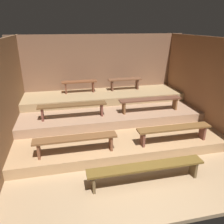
{
  "coord_description": "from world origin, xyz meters",
  "views": [
    {
      "loc": [
        -1.31,
        -2.72,
        2.87
      ],
      "look_at": [
        -0.03,
        2.98,
        0.57
      ],
      "focal_mm": 35.86,
      "sensor_mm": 36.0,
      "label": 1
    }
  ],
  "objects": [
    {
      "name": "bench_lower_left",
      "position": [
        -1.15,
        1.57,
        0.56
      ],
      "size": [
        1.78,
        0.28,
        0.39
      ],
      "color": "brown",
      "rests_on": "platform_lower"
    },
    {
      "name": "wall_left",
      "position": [
        -2.62,
        2.48,
        1.29
      ],
      "size": [
        0.06,
        5.75,
        2.57
      ],
      "primitive_type": "cube",
      "color": "#8A6341",
      "rests_on": "ground"
    },
    {
      "name": "bench_upper_left",
      "position": [
        -0.78,
        4.55,
        1.03
      ],
      "size": [
        1.14,
        0.28,
        0.39
      ],
      "color": "brown",
      "rests_on": "platform_upper"
    },
    {
      "name": "ground",
      "position": [
        0.0,
        2.48,
        -0.04
      ],
      "size": [
        5.97,
        5.75,
        0.08
      ],
      "primitive_type": "cube",
      "color": "tan"
    },
    {
      "name": "platform_upper",
      "position": [
        0.0,
        4.31,
        0.61
      ],
      "size": [
        5.17,
        1.29,
        0.25
      ],
      "primitive_type": "cube",
      "color": "tan",
      "rests_on": "platform_middle"
    },
    {
      "name": "bench_lower_right",
      "position": [
        1.15,
        1.57,
        0.56
      ],
      "size": [
        1.78,
        0.28,
        0.39
      ],
      "color": "brown",
      "rests_on": "platform_lower"
    },
    {
      "name": "wall_right",
      "position": [
        2.62,
        2.48,
        1.29
      ],
      "size": [
        0.06,
        5.75,
        2.57
      ],
      "primitive_type": "cube",
      "color": "brown",
      "rests_on": "ground"
    },
    {
      "name": "platform_middle",
      "position": [
        0.0,
        3.72,
        0.37
      ],
      "size": [
        5.17,
        2.47,
        0.25
      ],
      "primitive_type": "cube",
      "color": "#A67F62",
      "rests_on": "platform_lower"
    },
    {
      "name": "bench_upper_right",
      "position": [
        0.78,
        4.55,
        1.03
      ],
      "size": [
        1.14,
        0.28,
        0.39
      ],
      "color": "brown",
      "rests_on": "platform_upper"
    },
    {
      "name": "bench_middle_left",
      "position": [
        -1.11,
        3.01,
        0.81
      ],
      "size": [
        1.82,
        0.28,
        0.39
      ],
      "color": "brown",
      "rests_on": "platform_middle"
    },
    {
      "name": "wall_back",
      "position": [
        0.0,
        4.98,
        1.29
      ],
      "size": [
        5.97,
        0.06,
        2.57
      ],
      "primitive_type": "cube",
      "color": "brown",
      "rests_on": "ground"
    },
    {
      "name": "bench_floor_center",
      "position": [
        0.1,
        0.6,
        0.32
      ],
      "size": [
        2.27,
        0.28,
        0.39
      ],
      "color": "brown",
      "rests_on": "ground"
    },
    {
      "name": "bench_middle_right",
      "position": [
        1.11,
        3.01,
        0.81
      ],
      "size": [
        1.82,
        0.28,
        0.39
      ],
      "color": "brown",
      "rests_on": "platform_middle"
    },
    {
      "name": "platform_lower",
      "position": [
        0.0,
        3.09,
        0.12
      ],
      "size": [
        5.17,
        3.72,
        0.25
      ],
      "primitive_type": "cube",
      "color": "tan",
      "rests_on": "ground"
    }
  ]
}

